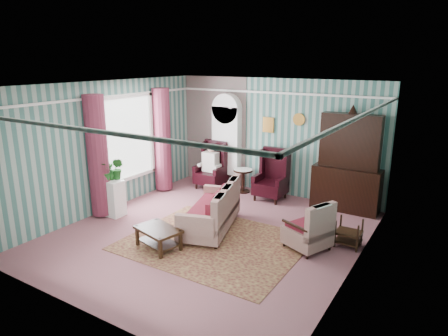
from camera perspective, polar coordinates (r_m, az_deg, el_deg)
The scene contains 17 objects.
floor at distance 8.02m, azimuth -2.03°, elevation -9.36°, with size 6.00×6.00×0.00m, color #96575D.
room_shell at distance 7.90m, azimuth -5.20°, elevation 5.48°, with size 5.53×6.02×2.91m.
bookcase at distance 10.64m, azimuth 0.35°, elevation 3.26°, with size 0.80×0.28×2.24m, color white.
dresser_hutch at distance 9.29m, azimuth 17.33°, elevation 1.12°, with size 1.50×0.56×2.36m, color black.
wingback_left at distance 10.57m, azimuth -1.92°, elevation 0.40°, with size 0.76×0.80×1.25m, color black.
wingback_right at distance 9.75m, azimuth 6.69°, elevation -1.00°, with size 0.76×0.80×1.25m, color black.
seated_woman at distance 10.58m, azimuth -1.91°, elevation 0.22°, with size 0.44×0.40×1.18m, color silver, non-canonical shape.
round_side_table at distance 10.34m, azimuth 2.72°, elevation -1.83°, with size 0.50×0.50×0.60m, color black.
nest_table at distance 7.77m, azimuth 17.39°, elevation -8.78°, with size 0.45×0.38×0.54m, color black.
plant_stand at distance 9.14m, azimuth -15.78°, elevation -4.09°, with size 0.55×0.35×0.80m, color silver.
rug at distance 7.64m, azimuth -1.39°, elevation -10.62°, with size 3.20×2.60×0.01m, color #551C23.
sofa at distance 8.03m, azimuth -2.03°, elevation -5.06°, with size 1.89×0.98×1.11m, color #C0B694.
floral_armchair at distance 7.40m, azimuth 11.90°, elevation -7.78°, with size 0.76×0.81×0.97m, color beige.
coffee_table at distance 7.47m, azimuth -9.33°, elevation -9.87°, with size 0.83×0.55×0.39m, color black.
potted_plant_a at distance 8.90m, azimuth -16.66°, elevation -0.46°, with size 0.41×0.35×0.45m, color #204916.
potted_plant_b at distance 8.98m, azimuth -14.98°, elevation -0.10°, with size 0.26×0.21×0.48m, color #25581B.
potted_plant_c at distance 9.01m, azimuth -15.97°, elevation -0.49°, with size 0.21×0.21×0.37m, color #235019.
Camera 1 is at (4.07, -6.05, 3.36)m, focal length 32.00 mm.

